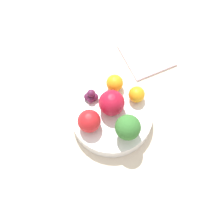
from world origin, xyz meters
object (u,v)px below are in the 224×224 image
object	(u,v)px
broccoli	(128,128)
napkin	(147,55)
grape_cluster	(91,96)
bowl	(112,117)
orange_front	(137,94)
apple_green	(89,121)
orange_back	(115,83)
apple_red	(111,103)

from	to	relation	value
broccoli	napkin	world-z (taller)	broccoli
grape_cluster	bowl	bearing A→B (deg)	-133.14
bowl	broccoli	distance (m)	0.08
orange_front	apple_green	bearing A→B (deg)	119.61
orange_back	grape_cluster	xyz separation A→B (m)	(-0.03, 0.06, -0.01)
apple_red	orange_back	size ratio (longest dim) A/B	1.47
bowl	apple_green	world-z (taller)	apple_green
bowl	orange_front	world-z (taller)	orange_front
grape_cluster	napkin	size ratio (longest dim) A/B	0.22
broccoli	orange_back	size ratio (longest dim) A/B	1.65
orange_back	grape_cluster	distance (m)	0.06
broccoli	bowl	bearing A→B (deg)	31.17
apple_green	orange_front	xyz separation A→B (m)	(0.06, -0.11, -0.01)
broccoli	apple_green	size ratio (longest dim) A/B	1.29
apple_red	grape_cluster	size ratio (longest dim) A/B	1.71
bowl	orange_back	distance (m)	0.08
apple_green	apple_red	bearing A→B (deg)	-51.70
orange_front	napkin	size ratio (longest dim) A/B	0.25
bowl	apple_green	xyz separation A→B (m)	(-0.03, 0.05, 0.04)
broccoli	apple_red	size ratio (longest dim) A/B	1.13
orange_front	orange_back	bearing A→B (deg)	56.52
napkin	bowl	bearing A→B (deg)	150.02
orange_back	grape_cluster	bearing A→B (deg)	114.67
bowl	apple_red	xyz separation A→B (m)	(0.01, 0.00, 0.05)
apple_red	orange_front	xyz separation A→B (m)	(0.02, -0.06, -0.01)
orange_back	apple_red	bearing A→B (deg)	167.76
apple_green	grape_cluster	xyz separation A→B (m)	(0.07, -0.01, -0.01)
apple_red	apple_green	bearing A→B (deg)	128.30
broccoli	grape_cluster	distance (m)	0.13
bowl	broccoli	bearing A→B (deg)	-148.83
bowl	orange_back	xyz separation A→B (m)	(0.07, -0.01, 0.04)
orange_front	orange_back	xyz separation A→B (m)	(0.03, 0.05, 0.00)
apple_red	grape_cluster	world-z (taller)	apple_red
grape_cluster	napkin	bearing A→B (deg)	-47.83
orange_back	napkin	world-z (taller)	orange_back
apple_red	orange_back	world-z (taller)	apple_red
orange_front	orange_back	distance (m)	0.06
apple_red	napkin	bearing A→B (deg)	-32.38
bowl	orange_front	xyz separation A→B (m)	(0.04, -0.06, 0.04)
orange_front	orange_back	size ratio (longest dim) A/B	0.95
orange_front	orange_back	world-z (taller)	orange_back
broccoli	napkin	distance (m)	0.25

